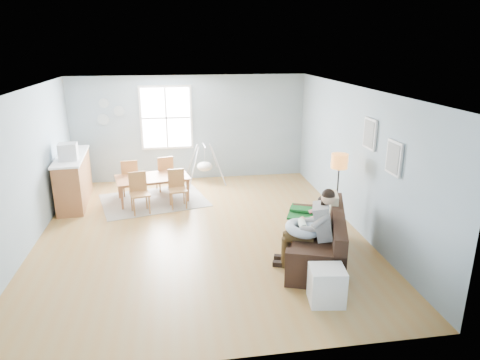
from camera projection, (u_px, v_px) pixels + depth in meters
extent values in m
cube|color=#A7763B|center=(201.00, 234.00, 8.21)|extent=(8.40, 9.40, 0.08)
cube|color=silver|center=(196.00, 72.00, 7.27)|extent=(8.40, 9.40, 0.60)
cube|color=#7B94A1|center=(189.00, 121.00, 12.16)|extent=(8.40, 0.08, 3.90)
cube|color=#7B94A1|center=(236.00, 322.00, 3.40)|extent=(8.40, 0.08, 3.90)
cube|color=#7B94A1|center=(411.00, 156.00, 8.39)|extent=(0.08, 9.40, 3.90)
cube|color=silver|center=(166.00, 118.00, 10.86)|extent=(1.32, 0.06, 1.62)
cube|color=white|center=(166.00, 118.00, 10.84)|extent=(1.20, 0.02, 1.50)
cube|color=silver|center=(166.00, 118.00, 10.83)|extent=(1.20, 0.03, 0.04)
cube|color=silver|center=(166.00, 118.00, 10.83)|extent=(0.04, 0.03, 1.50)
cube|color=silver|center=(394.00, 158.00, 6.68)|extent=(0.04, 0.44, 0.54)
cube|color=slate|center=(393.00, 158.00, 6.68)|extent=(0.01, 0.36, 0.46)
cube|color=silver|center=(370.00, 134.00, 7.47)|extent=(0.04, 0.44, 0.54)
cube|color=slate|center=(369.00, 134.00, 7.46)|extent=(0.01, 0.36, 0.46)
cylinder|color=#98B1B7|center=(104.00, 103.00, 10.52)|extent=(0.24, 0.02, 0.24)
cylinder|color=#98B1B7|center=(119.00, 111.00, 10.63)|extent=(0.26, 0.02, 0.26)
cylinder|color=#98B1B7|center=(103.00, 119.00, 10.64)|extent=(0.28, 0.02, 0.28)
cube|color=black|center=(315.00, 246.00, 7.18)|extent=(1.50, 2.23, 0.41)
cube|color=black|center=(338.00, 225.00, 6.99)|extent=(0.85, 2.01, 0.42)
cube|color=black|center=(316.00, 257.00, 6.22)|extent=(0.90, 0.47, 0.16)
cube|color=black|center=(317.00, 210.00, 7.96)|extent=(0.90, 0.47, 0.16)
cube|color=#16612A|center=(315.00, 213.00, 7.72)|extent=(1.16, 1.06, 0.04)
cube|color=beige|center=(333.00, 206.00, 7.47)|extent=(0.25, 0.48, 0.47)
cube|color=gray|center=(323.00, 221.00, 6.70)|extent=(0.47, 0.52, 0.58)
sphere|color=#E1AF8A|center=(328.00, 198.00, 6.58)|extent=(0.21, 0.21, 0.21)
sphere|color=black|center=(328.00, 195.00, 6.56)|extent=(0.21, 0.21, 0.21)
cylinder|color=#3A2A15|center=(299.00, 238.00, 6.75)|extent=(0.48, 0.30, 0.16)
cylinder|color=#3A2A15|center=(300.00, 232.00, 6.95)|extent=(0.48, 0.30, 0.16)
cylinder|color=#3A2A15|center=(285.00, 252.00, 6.87)|extent=(0.13, 0.13, 0.51)
cylinder|color=#3A2A15|center=(286.00, 246.00, 7.07)|extent=(0.13, 0.13, 0.51)
cube|color=black|center=(280.00, 264.00, 6.95)|extent=(0.25, 0.17, 0.08)
cube|color=black|center=(281.00, 258.00, 7.15)|extent=(0.25, 0.17, 0.08)
torus|color=silver|center=(302.00, 228.00, 6.80)|extent=(0.75, 0.74, 0.23)
cylinder|color=silver|center=(303.00, 225.00, 6.78)|extent=(0.16, 0.30, 0.12)
sphere|color=#E1AF8A|center=(302.00, 220.00, 6.93)|extent=(0.10, 0.10, 0.10)
cube|color=white|center=(320.00, 216.00, 7.22)|extent=(0.27, 0.29, 0.35)
sphere|color=#E1AF8A|center=(322.00, 202.00, 7.14)|extent=(0.17, 0.17, 0.17)
sphere|color=black|center=(322.00, 201.00, 7.13)|extent=(0.16, 0.16, 0.16)
cylinder|color=#E63883|center=(306.00, 225.00, 7.21)|extent=(0.30, 0.15, 0.09)
cylinder|color=#E63883|center=(305.00, 222.00, 7.34)|extent=(0.30, 0.15, 0.09)
cylinder|color=#E63883|center=(297.00, 234.00, 7.27)|extent=(0.07, 0.07, 0.29)
cylinder|color=#E63883|center=(297.00, 231.00, 7.40)|extent=(0.07, 0.07, 0.29)
cylinder|color=black|center=(335.00, 229.00, 8.33)|extent=(0.27, 0.27, 0.03)
cylinder|color=black|center=(337.00, 197.00, 8.13)|extent=(0.03, 0.03, 1.33)
cylinder|color=orange|center=(340.00, 161.00, 7.91)|extent=(0.30, 0.30, 0.27)
cube|color=white|center=(327.00, 285.00, 5.92)|extent=(0.53, 0.48, 0.53)
cube|color=black|center=(312.00, 285.00, 5.92)|extent=(0.08, 0.36, 0.42)
cube|color=gray|center=(154.00, 200.00, 9.85)|extent=(2.63, 2.23, 0.01)
imported|color=brown|center=(153.00, 189.00, 9.76)|extent=(1.76, 1.20, 0.57)
cube|color=olive|center=(140.00, 194.00, 9.01)|extent=(0.47, 0.47, 0.04)
cube|color=olive|center=(138.00, 181.00, 9.09)|extent=(0.37, 0.13, 0.43)
cylinder|color=olive|center=(134.00, 207.00, 8.87)|extent=(0.04, 0.04, 0.42)
cylinder|color=olive|center=(150.00, 205.00, 8.99)|extent=(0.04, 0.04, 0.42)
cylinder|color=olive|center=(132.00, 202.00, 9.15)|extent=(0.04, 0.04, 0.42)
cylinder|color=olive|center=(147.00, 200.00, 9.27)|extent=(0.04, 0.04, 0.42)
cube|color=olive|center=(178.00, 190.00, 9.32)|extent=(0.43, 0.43, 0.04)
cube|color=olive|center=(176.00, 178.00, 9.40)|extent=(0.36, 0.08, 0.41)
cylinder|color=olive|center=(172.00, 202.00, 9.20)|extent=(0.04, 0.04, 0.41)
cylinder|color=olive|center=(186.00, 200.00, 9.28)|extent=(0.04, 0.04, 0.41)
cylinder|color=olive|center=(170.00, 197.00, 9.48)|extent=(0.04, 0.04, 0.41)
cylinder|color=olive|center=(184.00, 196.00, 9.56)|extent=(0.04, 0.04, 0.41)
cube|color=olive|center=(130.00, 177.00, 10.13)|extent=(0.45, 0.45, 0.04)
cube|color=olive|center=(130.00, 170.00, 9.89)|extent=(0.38, 0.09, 0.44)
cylinder|color=olive|center=(137.00, 183.00, 10.38)|extent=(0.04, 0.04, 0.43)
cylinder|color=olive|center=(124.00, 184.00, 10.30)|extent=(0.04, 0.04, 0.43)
cylinder|color=olive|center=(138.00, 187.00, 10.09)|extent=(0.04, 0.04, 0.43)
cylinder|color=olive|center=(124.00, 189.00, 10.00)|extent=(0.04, 0.04, 0.43)
cube|color=olive|center=(164.00, 173.00, 10.43)|extent=(0.49, 0.49, 0.04)
cube|color=olive|center=(166.00, 166.00, 10.20)|extent=(0.38, 0.14, 0.44)
cylinder|color=olive|center=(169.00, 179.00, 10.70)|extent=(0.04, 0.04, 0.43)
cylinder|color=olive|center=(157.00, 181.00, 10.57)|extent=(0.04, 0.04, 0.43)
cylinder|color=olive|center=(173.00, 183.00, 10.42)|extent=(0.04, 0.04, 0.43)
cylinder|color=olive|center=(160.00, 184.00, 10.29)|extent=(0.04, 0.04, 0.43)
cube|color=brown|center=(74.00, 180.00, 9.59)|extent=(0.66, 1.96, 1.07)
cube|color=white|center=(71.00, 156.00, 9.43)|extent=(0.71, 2.00, 0.04)
cube|color=silver|center=(68.00, 152.00, 9.02)|extent=(0.40, 0.38, 0.35)
cube|color=black|center=(59.00, 152.00, 8.99)|extent=(0.04, 0.29, 0.25)
cylinder|color=silver|center=(204.00, 146.00, 10.86)|extent=(0.07, 0.56, 0.04)
ellipsoid|color=beige|center=(205.00, 166.00, 11.03)|extent=(0.40, 0.40, 0.24)
cylinder|color=silver|center=(205.00, 156.00, 10.94)|extent=(0.01, 0.01, 0.44)
cylinder|color=silver|center=(194.00, 168.00, 10.65)|extent=(0.32, 0.37, 0.97)
cylinder|color=silver|center=(219.00, 166.00, 10.78)|extent=(0.36, 0.34, 0.97)
cylinder|color=silver|center=(191.00, 161.00, 11.23)|extent=(0.36, 0.34, 0.97)
cylinder|color=silver|center=(215.00, 160.00, 11.36)|extent=(0.32, 0.37, 0.97)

